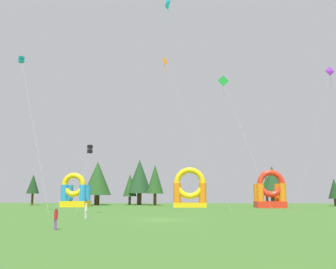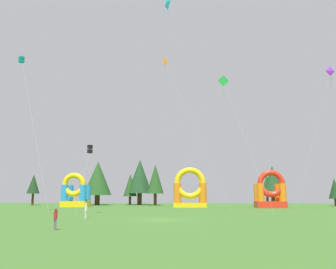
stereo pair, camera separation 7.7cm
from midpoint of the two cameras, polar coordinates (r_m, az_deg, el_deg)
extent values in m
plane|color=#3D6B28|center=(38.99, -0.82, -13.06)|extent=(120.00, 120.00, 0.00)
cube|color=#0C7F7A|center=(57.40, -21.82, 10.51)|extent=(0.84, 0.84, 0.40)
cube|color=#0C7F7A|center=(57.55, -21.79, 10.96)|extent=(0.84, 0.84, 0.40)
cylinder|color=silver|center=(51.40, -20.07, 0.52)|extent=(6.98, 4.61, 21.53)
pyramid|color=orange|center=(54.19, -0.64, 11.16)|extent=(0.80, 1.00, 0.97)
cylinder|color=orange|center=(53.86, -0.58, 10.33)|extent=(0.04, 0.04, 1.72)
cylinder|color=silver|center=(52.40, 4.58, -0.22)|extent=(9.34, 2.17, 21.45)
pyramid|color=purple|center=(64.31, 23.83, 8.93)|extent=(1.14, 0.39, 1.13)
cylinder|color=purple|center=(64.03, 23.86, 7.87)|extent=(0.04, 0.04, 2.43)
cylinder|color=silver|center=(62.88, 21.43, -0.97)|extent=(5.62, 3.77, 21.70)
pyramid|color=#19B7CC|center=(47.73, -0.32, 19.60)|extent=(0.80, 1.22, 1.23)
cylinder|color=#19B7CC|center=(47.32, -0.21, 18.59)|extent=(0.04, 0.04, 1.89)
cylinder|color=silver|center=(47.09, 1.72, 3.33)|extent=(2.68, 8.27, 25.62)
pyramid|color=green|center=(56.17, 8.46, 8.10)|extent=(1.28, 0.59, 1.25)
cylinder|color=green|center=(55.76, 8.52, 6.98)|extent=(0.04, 0.04, 2.30)
cylinder|color=silver|center=(52.58, 12.09, -1.34)|extent=(5.87, 3.76, 19.16)
cube|color=black|center=(49.72, -12.06, -2.56)|extent=(0.67, 0.67, 0.49)
cube|color=black|center=(49.79, -12.04, -1.88)|extent=(0.67, 0.67, 0.49)
cylinder|color=silver|center=(48.64, -13.08, -7.03)|extent=(0.99, 1.98, 8.46)
cylinder|color=silver|center=(41.23, -12.74, -12.06)|extent=(0.16, 0.16, 0.80)
cylinder|color=silver|center=(41.35, -12.59, -12.06)|extent=(0.16, 0.16, 0.80)
cylinder|color=silver|center=(41.25, -12.63, -11.07)|extent=(0.38, 0.38, 0.63)
sphere|color=beige|center=(41.24, -12.61, -10.48)|extent=(0.22, 0.22, 0.22)
cylinder|color=#724C8C|center=(29.67, -17.18, -13.18)|extent=(0.16, 0.16, 0.80)
cylinder|color=#724C8C|center=(29.54, -17.03, -13.21)|extent=(0.16, 0.16, 0.80)
cylinder|color=#B21E26|center=(29.56, -17.04, -11.82)|extent=(0.40, 0.40, 0.63)
sphere|color=brown|center=(29.54, -17.00, -11.00)|extent=(0.22, 0.22, 0.22)
cube|color=yellow|center=(75.48, -14.15, -10.38)|extent=(4.86, 4.59, 1.13)
cylinder|color=#268CD8|center=(74.44, -15.80, -8.70)|extent=(1.29, 1.29, 3.12)
cylinder|color=#268CD8|center=(73.35, -13.13, -8.80)|extent=(1.29, 1.29, 3.12)
cylinder|color=#268CD8|center=(77.57, -14.99, -8.73)|extent=(1.29, 1.29, 3.12)
cylinder|color=#268CD8|center=(76.52, -12.42, -8.82)|extent=(1.29, 1.29, 3.12)
torus|color=yellow|center=(73.89, -14.43, -7.54)|extent=(4.61, 1.03, 4.61)
cube|color=red|center=(71.67, 15.48, -10.40)|extent=(5.25, 4.65, 1.17)
cylinder|color=orange|center=(69.61, 14.08, -8.70)|extent=(1.30, 1.30, 3.23)
cylinder|color=orange|center=(70.43, 17.27, -8.56)|extent=(1.30, 1.30, 3.23)
cylinder|color=orange|center=(72.90, 13.60, -8.71)|extent=(1.30, 1.30, 3.23)
cylinder|color=orange|center=(73.69, 16.65, -8.59)|extent=(1.30, 1.30, 3.23)
torus|color=red|center=(70.01, 15.63, -7.31)|extent=(4.99, 1.04, 4.99)
cube|color=yellow|center=(72.24, 3.39, -10.83)|extent=(6.23, 4.84, 0.82)
cylinder|color=orange|center=(70.50, 1.36, -9.04)|extent=(1.36, 1.36, 3.72)
cylinder|color=orange|center=(70.49, 5.38, -9.01)|extent=(1.36, 1.36, 3.72)
cylinder|color=orange|center=(73.99, 1.46, -9.04)|extent=(1.36, 1.36, 3.72)
cylinder|color=orange|center=(73.97, 5.29, -9.01)|extent=(1.36, 1.36, 3.72)
torus|color=yellow|center=(70.47, 3.35, -7.52)|extent=(5.96, 1.09, 5.96)
cylinder|color=#4C331E|center=(86.96, -20.30, -9.41)|extent=(0.49, 0.49, 2.55)
cone|color=#193819|center=(86.96, -20.18, -7.19)|extent=(2.75, 2.75, 4.20)
cylinder|color=#4C331E|center=(85.03, -10.99, -9.93)|extent=(1.13, 1.13, 2.21)
cone|color=#234C1E|center=(85.07, -10.89, -6.65)|extent=(6.27, 6.27, 7.53)
cylinder|color=#4C331E|center=(85.38, -5.98, -10.14)|extent=(0.55, 0.55, 1.92)
cone|color=#234C1E|center=(85.38, -5.94, -7.80)|extent=(3.08, 3.08, 5.05)
cylinder|color=#4C331E|center=(85.43, -4.50, -9.93)|extent=(1.02, 1.02, 2.60)
cone|color=#1E4221|center=(85.49, -4.46, -6.47)|extent=(5.68, 5.68, 7.73)
cylinder|color=#4C331E|center=(81.58, -2.07, -10.02)|extent=(0.67, 0.67, 2.54)
cone|color=#234C1E|center=(81.62, -2.05, -6.89)|extent=(3.73, 3.73, 6.37)
cylinder|color=#4C331E|center=(83.46, 15.09, -9.74)|extent=(0.49, 0.49, 2.42)
cone|color=#234C1E|center=(83.46, 15.00, -7.48)|extent=(2.73, 2.73, 4.16)
cylinder|color=#4C331E|center=(83.25, 15.94, -9.75)|extent=(0.86, 0.86, 2.29)
cone|color=#1E4221|center=(83.27, 15.82, -6.84)|extent=(4.76, 4.76, 6.18)
cylinder|color=#4C331E|center=(84.48, 24.47, -9.55)|extent=(0.46, 0.46, 1.51)
cone|color=#193819|center=(84.46, 24.34, -7.62)|extent=(2.54, 2.54, 4.20)
camera|label=1|loc=(0.04, -90.05, 0.01)|focal=39.35mm
camera|label=2|loc=(0.04, 89.95, -0.01)|focal=39.35mm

